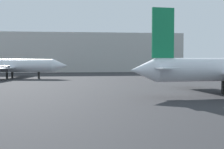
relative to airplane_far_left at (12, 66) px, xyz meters
name	(u,v)px	position (x,y,z in m)	size (l,w,h in m)	color
airplane_far_left	(12,66)	(0.00, 0.00, 0.00)	(27.31, 26.02, 10.42)	silver
terminal_building	(83,53)	(19.39, 43.73, 3.88)	(72.48, 24.33, 14.19)	#B7B7B2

